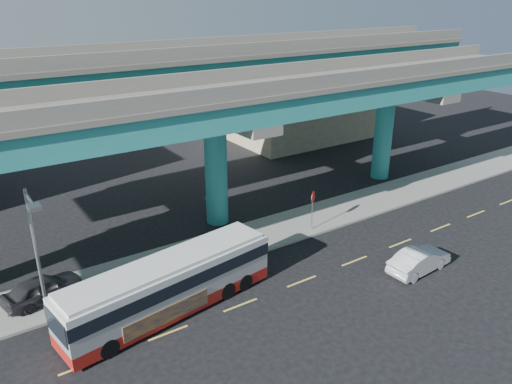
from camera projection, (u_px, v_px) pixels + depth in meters
ground at (298, 279)px, 27.71m from camera, size 120.00×120.00×0.00m
sidewalk at (245, 240)px, 31.91m from camera, size 70.00×4.00×0.15m
lane_markings at (302, 281)px, 27.48m from camera, size 58.00×0.12×0.01m
viaduct at (213, 89)px, 31.28m from camera, size 52.00×12.40×11.70m
building_beige at (298, 105)px, 53.38m from camera, size 14.00×10.23×7.00m
transit_bus at (169, 284)px, 24.40m from camera, size 11.36×4.03×2.86m
sedan at (419, 260)px, 28.27m from camera, size 1.89×4.31×1.37m
parked_car at (43, 288)px, 25.37m from camera, size 3.33×4.65×1.35m
street_lamp at (36, 239)px, 22.26m from camera, size 0.50×2.24×6.70m
stop_sign at (313, 202)px, 32.41m from camera, size 0.70×0.49×2.74m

